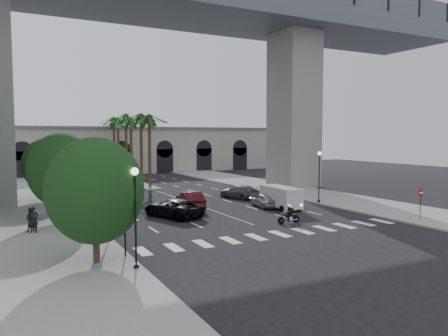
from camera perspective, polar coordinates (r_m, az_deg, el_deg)
ground at (r=32.68m, az=5.79°, el=-8.05°), size 140.00×140.00×0.00m
sidewalk_left at (r=42.30m, az=-23.76°, el=-5.45°), size 8.00×100.00×0.15m
sidewalk_right at (r=53.32m, az=10.43°, el=-3.20°), size 8.00×100.00×0.15m
median at (r=67.35m, az=-12.25°, el=-1.64°), size 2.00×24.00×0.20m
pier_building at (r=83.56m, az=-15.38°, el=2.30°), size 71.00×10.50×8.50m
bridge at (r=54.22m, az=-4.26°, el=16.58°), size 75.00×13.00×26.00m
palm_a at (r=57.44m, az=-9.75°, el=6.37°), size 3.20×3.20×10.30m
palm_b at (r=61.30m, az=-10.81°, el=6.48°), size 3.20×3.20×10.60m
palm_c at (r=65.04m, az=-12.08°, el=5.93°), size 3.20×3.20×10.10m
palm_d at (r=69.02m, az=-12.70°, el=6.43°), size 3.20×3.20×10.90m
palm_e at (r=72.81m, az=-13.70°, el=5.93°), size 3.20×3.20×10.40m
palm_f at (r=76.78m, az=-14.20°, el=6.04°), size 3.20×3.20×10.70m
street_tree_near at (r=24.27m, az=-16.48°, el=-2.88°), size 5.20×5.20×6.89m
street_tree_mid at (r=37.04m, az=-20.35°, el=-0.25°), size 5.44×5.44×7.21m
street_tree_far at (r=48.96m, az=-22.11°, el=0.39°), size 5.04×5.04×6.68m
lamp_post_left_near at (r=22.83m, az=-11.51°, el=-5.27°), size 0.40×0.40×5.35m
lamp_post_left_far at (r=43.26m, az=-19.22°, el=-0.91°), size 0.40×0.40×5.35m
lamp_post_right at (r=45.32m, az=12.34°, el=-0.54°), size 0.40×0.40×5.35m
traffic_signal_near at (r=25.35m, az=-12.84°, el=-5.96°), size 0.25×0.18×3.65m
traffic_signal_far at (r=29.19m, az=-14.84°, el=-4.65°), size 0.25×0.18×3.65m
motorcycle_rider at (r=35.13m, az=8.54°, el=-6.12°), size 2.01×0.54×1.44m
car_a at (r=42.55m, az=5.36°, el=-4.20°), size 2.20×4.26×1.39m
car_b at (r=41.49m, az=-4.43°, el=-4.22°), size 2.51×5.26×1.66m
car_c at (r=37.56m, az=-6.66°, el=-5.21°), size 4.43×6.23×1.58m
car_d at (r=48.34m, az=2.03°, el=-3.11°), size 3.36×5.42×1.47m
car_e at (r=44.41m, az=-14.73°, el=-3.98°), size 1.65×4.03×1.37m
cargo_van at (r=41.68m, az=7.44°, el=-3.73°), size 2.24×5.06×2.11m
pedestrian_a at (r=33.51m, az=-23.63°, el=-6.22°), size 0.75×0.57×1.84m
pedestrian_b at (r=34.00m, az=-23.83°, el=-6.20°), size 0.96×0.82×1.70m
do_not_enter_sign at (r=39.13m, az=24.30°, el=-3.54°), size 0.64×0.06×2.62m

